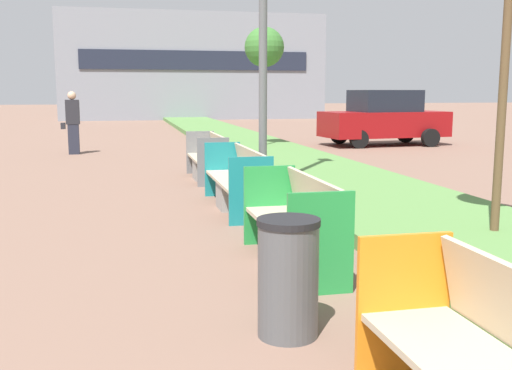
# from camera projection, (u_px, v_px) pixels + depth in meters

# --- Properties ---
(planter_grass_strip) EXTENTS (2.80, 120.00, 0.18)m
(planter_grass_strip) POSITION_uv_depth(u_px,v_px,m) (333.00, 180.00, 11.69)
(planter_grass_strip) COLOR #568442
(planter_grass_strip) RESTS_ON ground
(building_backdrop) EXTENTS (17.24, 5.60, 6.86)m
(building_backdrop) POSITION_uv_depth(u_px,v_px,m) (192.00, 67.00, 40.71)
(building_backdrop) COLOR gray
(building_backdrop) RESTS_ON ground
(bench_green_frame) EXTENTS (0.65, 1.94, 0.94)m
(bench_green_frame) POSITION_uv_depth(u_px,v_px,m) (294.00, 232.00, 6.25)
(bench_green_frame) COLOR gray
(bench_green_frame) RESTS_ON ground
(bench_teal_frame) EXTENTS (0.65, 2.43, 0.94)m
(bench_teal_frame) POSITION_uv_depth(u_px,v_px,m) (238.00, 185.00, 9.31)
(bench_teal_frame) COLOR gray
(bench_teal_frame) RESTS_ON ground
(bench_grey_frame) EXTENTS (0.65, 1.98, 0.94)m
(bench_grey_frame) POSITION_uv_depth(u_px,v_px,m) (208.00, 162.00, 12.42)
(bench_grey_frame) COLOR gray
(bench_grey_frame) RESTS_ON ground
(litter_bin) EXTENTS (0.47, 0.47, 0.89)m
(litter_bin) POSITION_uv_depth(u_px,v_px,m) (288.00, 278.00, 4.42)
(litter_bin) COLOR #4C4F51
(litter_bin) RESTS_ON ground
(sapling_tree_far) EXTENTS (1.20, 1.20, 3.74)m
(sapling_tree_far) POSITION_uv_depth(u_px,v_px,m) (264.00, 48.00, 18.05)
(sapling_tree_far) COLOR brown
(sapling_tree_far) RESTS_ON ground
(pedestrian_walking) EXTENTS (0.53, 0.24, 1.82)m
(pedestrian_walking) POSITION_uv_depth(u_px,v_px,m) (73.00, 122.00, 17.33)
(pedestrian_walking) COLOR #232633
(pedestrian_walking) RESTS_ON ground
(parked_car_distant) EXTENTS (4.35, 2.15, 1.86)m
(parked_car_distant) POSITION_uv_depth(u_px,v_px,m) (384.00, 118.00, 20.24)
(parked_car_distant) COLOR maroon
(parked_car_distant) RESTS_ON ground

